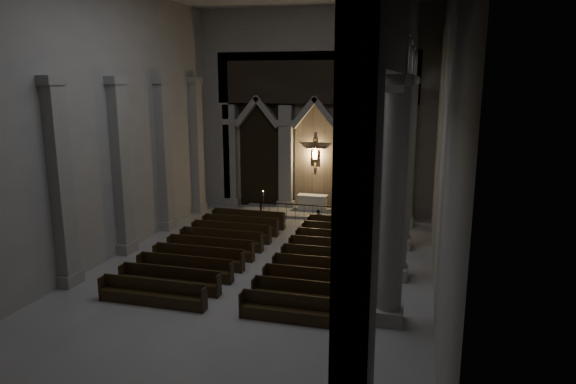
% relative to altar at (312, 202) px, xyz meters
% --- Properties ---
extents(room, '(24.00, 24.10, 12.00)m').
position_rel_altar_xyz_m(room, '(0.01, -11.04, 6.99)').
color(room, '#9B9993').
rests_on(room, ground).
extents(sanctuary_wall, '(14.00, 0.77, 12.00)m').
position_rel_altar_xyz_m(sanctuary_wall, '(0.01, 0.50, 6.00)').
color(sanctuary_wall, gray).
rests_on(sanctuary_wall, ground).
extents(right_arcade, '(1.00, 24.00, 12.00)m').
position_rel_altar_xyz_m(right_arcade, '(5.51, -9.71, 7.21)').
color(right_arcade, gray).
rests_on(right_arcade, ground).
extents(left_pilasters, '(0.60, 13.00, 8.03)m').
position_rel_altar_xyz_m(left_pilasters, '(-6.74, -7.54, 3.29)').
color(left_pilasters, gray).
rests_on(left_pilasters, ground).
extents(sanctuary_step, '(8.50, 2.60, 0.15)m').
position_rel_altar_xyz_m(sanctuary_step, '(0.01, -0.44, -0.54)').
color(sanctuary_step, gray).
rests_on(sanctuary_step, ground).
extents(altar, '(1.82, 0.73, 0.93)m').
position_rel_altar_xyz_m(altar, '(0.00, 0.00, 0.00)').
color(altar, beige).
rests_on(altar, sanctuary_step).
extents(altar_rail, '(5.22, 0.09, 1.03)m').
position_rel_altar_xyz_m(altar_rail, '(0.01, -2.23, 0.06)').
color(altar_rail, black).
rests_on(altar_rail, ground).
extents(candle_stand_left, '(0.27, 0.27, 1.57)m').
position_rel_altar_xyz_m(candle_stand_left, '(-2.51, -1.86, -0.19)').
color(candle_stand_left, olive).
rests_on(candle_stand_left, ground).
extents(candle_stand_right, '(0.27, 0.27, 1.61)m').
position_rel_altar_xyz_m(candle_stand_right, '(2.97, -1.23, -0.18)').
color(candle_stand_right, olive).
rests_on(candle_stand_right, ground).
extents(pews, '(9.49, 10.77, 0.91)m').
position_rel_altar_xyz_m(pews, '(0.01, -9.18, -0.32)').
color(pews, black).
rests_on(pews, ground).
extents(worshipper, '(0.47, 0.35, 1.16)m').
position_rel_altar_xyz_m(worshipper, '(1.15, -3.74, -0.04)').
color(worshipper, black).
rests_on(worshipper, ground).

